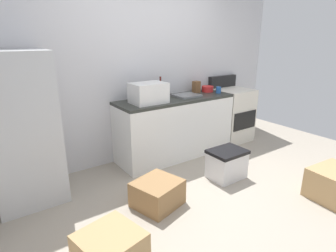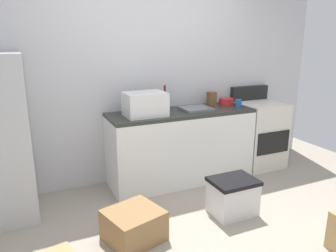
% 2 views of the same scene
% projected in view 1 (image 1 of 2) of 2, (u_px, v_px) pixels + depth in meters
% --- Properties ---
extents(ground_plane, '(6.00, 6.00, 0.00)m').
position_uv_depth(ground_plane, '(215.00, 195.00, 3.21)').
color(ground_plane, '#9E9384').
extents(wall_back, '(5.00, 0.10, 2.60)m').
position_uv_depth(wall_back, '(145.00, 69.00, 4.02)').
color(wall_back, silver).
rests_on(wall_back, ground_plane).
extents(kitchen_counter, '(1.80, 0.60, 0.90)m').
position_uv_depth(kitchen_counter, '(175.00, 127.00, 4.17)').
color(kitchen_counter, white).
rests_on(kitchen_counter, ground_plane).
extents(refrigerator, '(0.68, 0.66, 1.63)m').
position_uv_depth(refrigerator, '(21.00, 130.00, 2.91)').
color(refrigerator, silver).
rests_on(refrigerator, ground_plane).
extents(stove_oven, '(0.60, 0.61, 1.10)m').
position_uv_depth(stove_oven, '(231.00, 114.00, 4.84)').
color(stove_oven, silver).
rests_on(stove_oven, ground_plane).
extents(microwave, '(0.46, 0.34, 0.27)m').
position_uv_depth(microwave, '(148.00, 93.00, 3.69)').
color(microwave, white).
rests_on(microwave, kitchen_counter).
extents(sink_basin, '(0.36, 0.32, 0.03)m').
position_uv_depth(sink_basin, '(186.00, 95.00, 4.13)').
color(sink_basin, slate).
rests_on(sink_basin, kitchen_counter).
extents(wine_bottle, '(0.07, 0.07, 0.30)m').
position_uv_depth(wine_bottle, '(160.00, 90.00, 4.07)').
color(wine_bottle, '#591E19').
rests_on(wine_bottle, kitchen_counter).
extents(coffee_mug, '(0.08, 0.08, 0.10)m').
position_uv_depth(coffee_mug, '(218.00, 90.00, 4.36)').
color(coffee_mug, '#2659A5').
rests_on(coffee_mug, kitchen_counter).
extents(knife_block, '(0.10, 0.10, 0.18)m').
position_uv_depth(knife_block, '(196.00, 87.00, 4.40)').
color(knife_block, brown).
rests_on(knife_block, kitchen_counter).
extents(mixing_bowl, '(0.19, 0.19, 0.09)m').
position_uv_depth(mixing_bowl, '(207.00, 89.00, 4.48)').
color(mixing_bowl, red).
rests_on(mixing_bowl, kitchen_counter).
extents(cardboard_box_large, '(0.56, 0.54, 0.28)m').
position_uv_depth(cardboard_box_large, '(157.00, 193.00, 2.98)').
color(cardboard_box_large, olive).
rests_on(cardboard_box_large, ground_plane).
extents(cardboard_box_medium, '(0.57, 0.49, 0.34)m').
position_uv_depth(cardboard_box_medium, '(336.00, 184.00, 3.11)').
color(cardboard_box_medium, tan).
rests_on(cardboard_box_medium, ground_plane).
extents(cardboard_box_small, '(0.54, 0.53, 0.31)m').
position_uv_depth(cardboard_box_small, '(110.00, 251.00, 2.16)').
color(cardboard_box_small, tan).
rests_on(cardboard_box_small, ground_plane).
extents(storage_bin, '(0.46, 0.36, 0.38)m').
position_uv_depth(storage_bin, '(227.00, 164.00, 3.56)').
color(storage_bin, silver).
rests_on(storage_bin, ground_plane).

